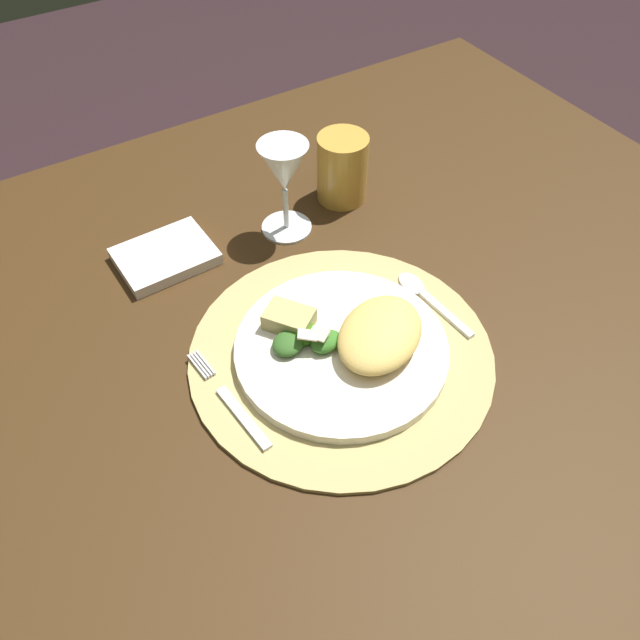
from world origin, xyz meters
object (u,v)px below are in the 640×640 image
at_px(dining_table, 279,393).
at_px(napkin, 165,256).
at_px(wine_glass, 284,172).
at_px(amber_tumbler, 342,168).
at_px(fork, 232,403).
at_px(dinner_plate, 341,349).
at_px(spoon, 422,293).

bearing_deg(dining_table, napkin, 109.33).
distance_m(wine_glass, amber_tumbler, 0.12).
distance_m(fork, wine_glass, 0.34).
bearing_deg(napkin, wine_glass, -9.17).
bearing_deg(dinner_plate, wine_glass, 75.38).
relative_size(dinner_plate, napkin, 2.01).
bearing_deg(fork, dining_table, 38.67).
bearing_deg(fork, spoon, 4.87).
height_order(dinner_plate, wine_glass, wine_glass).
distance_m(dining_table, wine_glass, 0.32).
relative_size(dining_table, amber_tumbler, 14.08).
relative_size(dinner_plate, amber_tumbler, 2.51).
relative_size(fork, wine_glass, 1.17).
xyz_separation_m(spoon, napkin, (-0.27, 0.25, 0.00)).
bearing_deg(wine_glass, amber_tumbler, 10.74).
distance_m(dinner_plate, napkin, 0.30).
distance_m(napkin, wine_glass, 0.21).
xyz_separation_m(dining_table, napkin, (-0.07, 0.19, 0.15)).
bearing_deg(napkin, amber_tumbler, -1.56).
bearing_deg(fork, amber_tumbler, 39.23).
bearing_deg(fork, wine_glass, 48.83).
height_order(dining_table, fork, fork).
height_order(dinner_plate, napkin, dinner_plate).
height_order(napkin, amber_tumbler, amber_tumbler).
bearing_deg(fork, dinner_plate, -0.97).
xyz_separation_m(dinner_plate, amber_tumbler, (0.18, 0.27, 0.04)).
height_order(dinner_plate, amber_tumbler, amber_tumbler).
xyz_separation_m(fork, spoon, (0.30, 0.03, 0.00)).
height_order(napkin, wine_glass, wine_glass).
xyz_separation_m(dining_table, fork, (-0.10, -0.08, 0.15)).
distance_m(fork, napkin, 0.28).
bearing_deg(spoon, dinner_plate, -169.31).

